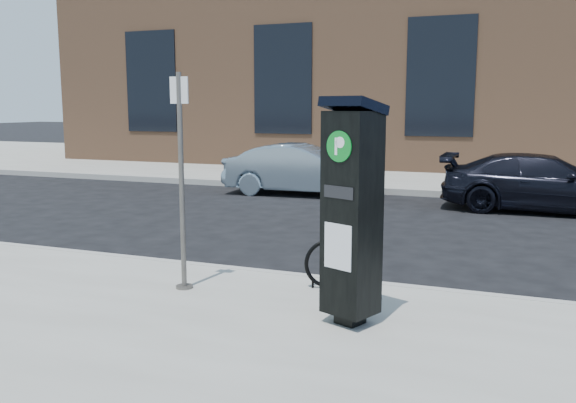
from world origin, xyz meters
The scene contains 10 objects.
ground centered at (0.00, 0.00, 0.00)m, with size 120.00×120.00×0.00m, color black.
sidewalk_far centered at (0.00, 14.00, 0.07)m, with size 60.00×12.00×0.15m, color gray.
curb_near centered at (0.00, -0.02, 0.07)m, with size 60.00×0.12×0.16m, color #9E9B93.
curb_far centered at (0.00, 8.02, 0.07)m, with size 60.00×0.12×0.16m, color #9E9B93.
building centered at (0.00, 17.00, 4.15)m, with size 28.00×10.05×8.25m.
parking_kiosk centered at (0.97, -1.40, 1.22)m, with size 0.61×0.58×2.09m.
sign_pole centered at (-1.05, -0.99, 1.32)m, with size 0.21×0.19×2.36m.
bike_rack centered at (0.45, -0.40, 0.42)m, with size 0.53×0.27×0.56m.
car_silver centered at (-2.62, 7.24, 0.62)m, with size 1.31×3.75×1.24m, color gray.
car_dark centered at (2.82, 6.74, 0.59)m, with size 1.66×4.07×1.18m, color black.
Camera 1 is at (2.39, -6.69, 2.16)m, focal length 38.00 mm.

